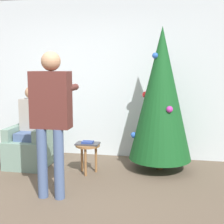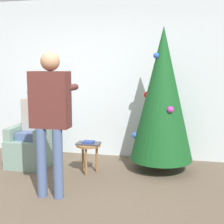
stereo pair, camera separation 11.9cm
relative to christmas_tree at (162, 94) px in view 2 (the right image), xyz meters
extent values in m
plane|color=brown|center=(-1.23, -1.61, -1.15)|extent=(14.00, 14.00, 0.00)
cube|color=silver|center=(-1.23, 0.62, 0.20)|extent=(8.00, 0.06, 2.70)
cylinder|color=brown|center=(0.00, 0.00, -1.07)|extent=(0.10, 0.10, 0.17)
cone|color=#144C1E|center=(0.00, 0.00, 0.00)|extent=(0.93, 0.93, 1.96)
sphere|color=#B23399|center=(-0.18, 0.30, -0.42)|extent=(0.09, 0.09, 0.09)
sphere|color=#2856B2|center=(-0.20, 0.30, -0.49)|extent=(0.07, 0.07, 0.07)
sphere|color=#2856B2|center=(-0.09, -0.07, 0.56)|extent=(0.09, 0.09, 0.09)
sphere|color=red|center=(-0.24, 0.09, -0.02)|extent=(0.10, 0.10, 0.10)
sphere|color=#2856B2|center=(-0.39, -0.05, -0.62)|extent=(0.09, 0.09, 0.09)
sphere|color=#B23399|center=(0.13, -0.26, -0.19)|extent=(0.09, 0.09, 0.09)
cube|color=gray|center=(-2.02, -0.18, -0.94)|extent=(0.61, 0.76, 0.43)
cube|color=gray|center=(-2.02, 0.13, -0.49)|extent=(0.61, 0.14, 0.47)
cube|color=gray|center=(-2.27, -0.18, -0.63)|extent=(0.12, 0.68, 0.19)
cube|color=gray|center=(-1.78, -0.18, -0.63)|extent=(0.12, 0.68, 0.19)
cylinder|color=#475B84|center=(-2.12, -0.38, -0.94)|extent=(0.11, 0.11, 0.43)
cylinder|color=#475B84|center=(-1.92, -0.38, -0.94)|extent=(0.11, 0.11, 0.43)
cube|color=#475B84|center=(-2.02, -0.23, -0.66)|extent=(0.32, 0.40, 0.12)
cube|color=gray|center=(-2.02, -0.08, -0.35)|extent=(0.36, 0.20, 0.50)
sphere|color=tan|center=(-2.02, -0.08, 0.00)|extent=(0.20, 0.20, 0.20)
cylinder|color=#475B84|center=(-1.33, -1.30, -0.73)|extent=(0.12, 0.12, 0.84)
cylinder|color=#475B84|center=(-1.12, -1.30, -0.73)|extent=(0.12, 0.12, 0.84)
cube|color=#562823|center=(-1.22, -1.24, 0.02)|extent=(0.46, 0.20, 0.66)
sphere|color=tan|center=(-1.22, -1.21, 0.47)|extent=(0.23, 0.23, 0.23)
cylinder|color=#562823|center=(-1.42, -1.05, 0.15)|extent=(0.08, 0.30, 0.08)
cylinder|color=#562823|center=(-1.02, -1.05, 0.15)|extent=(0.08, 0.30, 0.08)
cube|color=white|center=(-1.02, -0.86, 0.15)|extent=(0.04, 0.14, 0.04)
cylinder|color=olive|center=(-1.03, -0.37, -0.73)|extent=(0.36, 0.36, 0.03)
cylinder|color=olive|center=(-1.03, -0.50, -0.95)|extent=(0.04, 0.04, 0.40)
cylinder|color=olive|center=(-0.92, -0.31, -0.95)|extent=(0.04, 0.04, 0.40)
cylinder|color=olive|center=(-1.14, -0.31, -0.95)|extent=(0.04, 0.04, 0.40)
cube|color=#38383D|center=(-1.03, -0.37, -0.71)|extent=(0.34, 0.21, 0.02)
cube|color=navy|center=(-1.03, -0.37, -0.69)|extent=(0.16, 0.13, 0.02)
camera|label=1|loc=(0.18, -4.64, 0.41)|focal=50.00mm
camera|label=2|loc=(0.30, -4.62, 0.41)|focal=50.00mm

